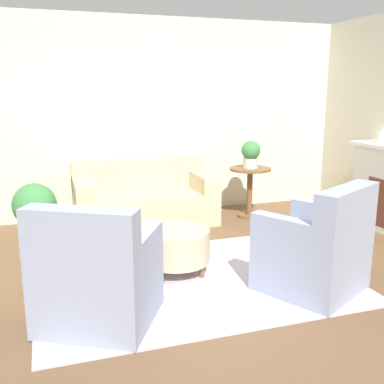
{
  "coord_description": "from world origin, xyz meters",
  "views": [
    {
      "loc": [
        -1.29,
        -3.84,
        1.81
      ],
      "look_at": [
        0.15,
        0.55,
        0.75
      ],
      "focal_mm": 42.0,
      "sensor_mm": 36.0,
      "label": 1
    }
  ],
  "objects_px": {
    "vase_mantel_near": "(383,137)",
    "potted_plant_on_side_table": "(251,153)",
    "ottoman_table": "(176,245)",
    "armchair_left": "(96,279)",
    "armchair_right": "(318,251)",
    "potted_plant_floor": "(35,209)",
    "side_table": "(250,183)",
    "couch": "(145,200)"
  },
  "relations": [
    {
      "from": "potted_plant_on_side_table",
      "to": "potted_plant_floor",
      "type": "height_order",
      "value": "potted_plant_on_side_table"
    },
    {
      "from": "couch",
      "to": "side_table",
      "type": "height_order",
      "value": "couch"
    },
    {
      "from": "ottoman_table",
      "to": "potted_plant_floor",
      "type": "relative_size",
      "value": 0.94
    },
    {
      "from": "vase_mantel_near",
      "to": "potted_plant_on_side_table",
      "type": "height_order",
      "value": "vase_mantel_near"
    },
    {
      "from": "side_table",
      "to": "ottoman_table",
      "type": "bearing_deg",
      "value": -133.93
    },
    {
      "from": "armchair_right",
      "to": "ottoman_table",
      "type": "xyz_separation_m",
      "value": [
        -1.11,
        0.79,
        -0.09
      ]
    },
    {
      "from": "side_table",
      "to": "vase_mantel_near",
      "type": "height_order",
      "value": "vase_mantel_near"
    },
    {
      "from": "couch",
      "to": "potted_plant_floor",
      "type": "relative_size",
      "value": 2.63
    },
    {
      "from": "potted_plant_on_side_table",
      "to": "armchair_right",
      "type": "bearing_deg",
      "value": -100.94
    },
    {
      "from": "armchair_left",
      "to": "armchair_right",
      "type": "bearing_deg",
      "value": 0.0
    },
    {
      "from": "armchair_right",
      "to": "potted_plant_floor",
      "type": "bearing_deg",
      "value": 137.42
    },
    {
      "from": "couch",
      "to": "potted_plant_floor",
      "type": "xyz_separation_m",
      "value": [
        -1.42,
        -0.36,
        0.09
      ]
    },
    {
      "from": "couch",
      "to": "ottoman_table",
      "type": "distance_m",
      "value": 1.82
    },
    {
      "from": "armchair_right",
      "to": "potted_plant_floor",
      "type": "relative_size",
      "value": 1.55
    },
    {
      "from": "armchair_left",
      "to": "armchair_right",
      "type": "xyz_separation_m",
      "value": [
        1.98,
        0.0,
        0.0
      ]
    },
    {
      "from": "armchair_left",
      "to": "vase_mantel_near",
      "type": "xyz_separation_m",
      "value": [
        3.88,
        1.49,
        0.82
      ]
    },
    {
      "from": "armchair_left",
      "to": "vase_mantel_near",
      "type": "distance_m",
      "value": 4.23
    },
    {
      "from": "ottoman_table",
      "to": "potted_plant_on_side_table",
      "type": "bearing_deg",
      "value": 46.07
    },
    {
      "from": "potted_plant_on_side_table",
      "to": "vase_mantel_near",
      "type": "bearing_deg",
      "value": -33.45
    },
    {
      "from": "couch",
      "to": "potted_plant_floor",
      "type": "distance_m",
      "value": 1.47
    },
    {
      "from": "armchair_left",
      "to": "ottoman_table",
      "type": "distance_m",
      "value": 1.18
    },
    {
      "from": "armchair_right",
      "to": "potted_plant_floor",
      "type": "xyz_separation_m",
      "value": [
        -2.45,
        2.25,
        0.03
      ]
    },
    {
      "from": "ottoman_table",
      "to": "potted_plant_floor",
      "type": "height_order",
      "value": "potted_plant_floor"
    },
    {
      "from": "couch",
      "to": "ottoman_table",
      "type": "bearing_deg",
      "value": -92.39
    },
    {
      "from": "armchair_right",
      "to": "potted_plant_floor",
      "type": "distance_m",
      "value": 3.33
    },
    {
      "from": "armchair_left",
      "to": "vase_mantel_near",
      "type": "relative_size",
      "value": 5.39
    },
    {
      "from": "ottoman_table",
      "to": "vase_mantel_near",
      "type": "distance_m",
      "value": 3.22
    },
    {
      "from": "ottoman_table",
      "to": "armchair_left",
      "type": "bearing_deg",
      "value": -137.61
    },
    {
      "from": "side_table",
      "to": "potted_plant_on_side_table",
      "type": "relative_size",
      "value": 1.84
    },
    {
      "from": "side_table",
      "to": "vase_mantel_near",
      "type": "bearing_deg",
      "value": -33.45
    },
    {
      "from": "armchair_left",
      "to": "side_table",
      "type": "xyz_separation_m",
      "value": [
        2.45,
        2.43,
        0.11
      ]
    },
    {
      "from": "potted_plant_floor",
      "to": "vase_mantel_near",
      "type": "bearing_deg",
      "value": -9.98
    },
    {
      "from": "vase_mantel_near",
      "to": "potted_plant_floor",
      "type": "xyz_separation_m",
      "value": [
        -4.35,
        0.77,
        -0.8
      ]
    },
    {
      "from": "vase_mantel_near",
      "to": "side_table",
      "type": "bearing_deg",
      "value": 146.55
    },
    {
      "from": "armchair_left",
      "to": "side_table",
      "type": "distance_m",
      "value": 3.45
    },
    {
      "from": "ottoman_table",
      "to": "vase_mantel_near",
      "type": "xyz_separation_m",
      "value": [
        3.01,
        0.69,
        0.92
      ]
    },
    {
      "from": "couch",
      "to": "armchair_right",
      "type": "bearing_deg",
      "value": -68.43
    },
    {
      "from": "side_table",
      "to": "potted_plant_floor",
      "type": "distance_m",
      "value": 2.93
    },
    {
      "from": "armchair_left",
      "to": "armchair_right",
      "type": "distance_m",
      "value": 1.98
    },
    {
      "from": "side_table",
      "to": "potted_plant_on_side_table",
      "type": "bearing_deg",
      "value": 0.0
    },
    {
      "from": "ottoman_table",
      "to": "vase_mantel_near",
      "type": "relative_size",
      "value": 3.26
    },
    {
      "from": "armchair_left",
      "to": "vase_mantel_near",
      "type": "bearing_deg",
      "value": 20.99
    }
  ]
}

